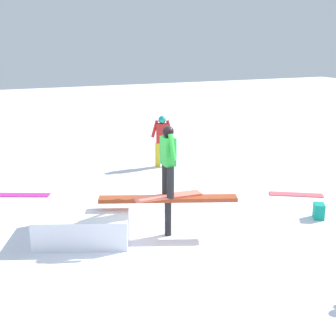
{
  "coord_description": "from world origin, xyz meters",
  "views": [
    {
      "loc": [
        -3.49,
        -8.11,
        3.9
      ],
      "look_at": [
        0.0,
        0.0,
        1.42
      ],
      "focal_mm": 50.0,
      "sensor_mm": 36.0,
      "label": 1
    }
  ],
  "objects_px": {
    "loose_snowboard_magenta": "(21,195)",
    "loose_snowboard_coral": "(296,195)",
    "rail_feature": "(168,202)",
    "bystander_red": "(162,138)",
    "backpack_on_snow": "(319,211)",
    "main_rider_on_rail": "(168,162)"
  },
  "relations": [
    {
      "from": "rail_feature",
      "to": "bystander_red",
      "type": "bearing_deg",
      "value": 89.95
    },
    {
      "from": "loose_snowboard_coral",
      "to": "bystander_red",
      "type": "bearing_deg",
      "value": -30.45
    },
    {
      "from": "bystander_red",
      "to": "loose_snowboard_magenta",
      "type": "relative_size",
      "value": 1.1
    },
    {
      "from": "loose_snowboard_magenta",
      "to": "backpack_on_snow",
      "type": "distance_m",
      "value": 7.28
    },
    {
      "from": "rail_feature",
      "to": "backpack_on_snow",
      "type": "bearing_deg",
      "value": 13.18
    },
    {
      "from": "main_rider_on_rail",
      "to": "loose_snowboard_coral",
      "type": "height_order",
      "value": "main_rider_on_rail"
    },
    {
      "from": "main_rider_on_rail",
      "to": "loose_snowboard_magenta",
      "type": "height_order",
      "value": "main_rider_on_rail"
    },
    {
      "from": "bystander_red",
      "to": "backpack_on_snow",
      "type": "height_order",
      "value": "bystander_red"
    },
    {
      "from": "rail_feature",
      "to": "backpack_on_snow",
      "type": "distance_m",
      "value": 3.52
    },
    {
      "from": "bystander_red",
      "to": "rail_feature",
      "type": "bearing_deg",
      "value": 89.95
    },
    {
      "from": "bystander_red",
      "to": "loose_snowboard_magenta",
      "type": "height_order",
      "value": "bystander_red"
    },
    {
      "from": "bystander_red",
      "to": "main_rider_on_rail",
      "type": "bearing_deg",
      "value": 89.95
    },
    {
      "from": "rail_feature",
      "to": "main_rider_on_rail",
      "type": "xyz_separation_m",
      "value": [
        0.0,
        0.0,
        0.84
      ]
    },
    {
      "from": "bystander_red",
      "to": "loose_snowboard_coral",
      "type": "relative_size",
      "value": 1.19
    },
    {
      "from": "loose_snowboard_coral",
      "to": "rail_feature",
      "type": "bearing_deg",
      "value": 45.26
    },
    {
      "from": "loose_snowboard_magenta",
      "to": "loose_snowboard_coral",
      "type": "height_order",
      "value": "same"
    },
    {
      "from": "rail_feature",
      "to": "loose_snowboard_magenta",
      "type": "xyz_separation_m",
      "value": [
        -2.47,
        3.75,
        -0.69
      ]
    },
    {
      "from": "loose_snowboard_magenta",
      "to": "loose_snowboard_coral",
      "type": "distance_m",
      "value": 7.04
    },
    {
      "from": "bystander_red",
      "to": "loose_snowboard_coral",
      "type": "bearing_deg",
      "value": 139.63
    },
    {
      "from": "bystander_red",
      "to": "loose_snowboard_magenta",
      "type": "distance_m",
      "value": 4.61
    },
    {
      "from": "bystander_red",
      "to": "backpack_on_snow",
      "type": "xyz_separation_m",
      "value": [
        1.53,
        -5.38,
        -0.72
      ]
    },
    {
      "from": "main_rider_on_rail",
      "to": "bystander_red",
      "type": "distance_m",
      "value": 5.29
    }
  ]
}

